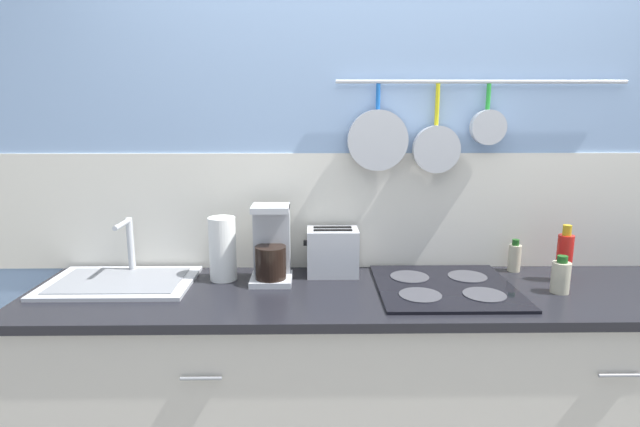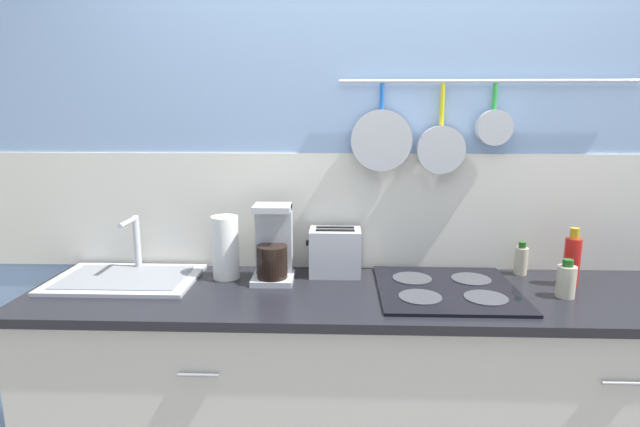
{
  "view_description": "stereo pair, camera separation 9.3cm",
  "coord_description": "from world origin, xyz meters",
  "px_view_note": "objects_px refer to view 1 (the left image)",
  "views": [
    {
      "loc": [
        -0.33,
        -1.83,
        1.62
      ],
      "look_at": [
        -0.3,
        0.0,
        1.24
      ],
      "focal_mm": 28.0,
      "sensor_mm": 36.0,
      "label": 1
    },
    {
      "loc": [
        -0.24,
        -1.83,
        1.62
      ],
      "look_at": [
        -0.3,
        0.0,
        1.24
      ],
      "focal_mm": 28.0,
      "sensor_mm": 36.0,
      "label": 2
    }
  ],
  "objects_px": {
    "coffee_maker": "(271,250)",
    "bottle_sesame_oil": "(561,276)",
    "bottle_dish_soap": "(564,256)",
    "paper_towel_roll": "(223,249)",
    "bottle_olive_oil": "(515,257)",
    "toaster": "(333,252)"
  },
  "relations": [
    {
      "from": "coffee_maker",
      "to": "bottle_sesame_oil",
      "type": "xyz_separation_m",
      "value": [
        1.12,
        -0.15,
        -0.07
      ]
    },
    {
      "from": "bottle_sesame_oil",
      "to": "bottle_dish_soap",
      "type": "height_order",
      "value": "bottle_dish_soap"
    },
    {
      "from": "bottle_sesame_oil",
      "to": "paper_towel_roll",
      "type": "bearing_deg",
      "value": 172.63
    },
    {
      "from": "paper_towel_roll",
      "to": "bottle_olive_oil",
      "type": "bearing_deg",
      "value": 4.22
    },
    {
      "from": "toaster",
      "to": "paper_towel_roll",
      "type": "bearing_deg",
      "value": -172.59
    },
    {
      "from": "bottle_sesame_oil",
      "to": "bottle_dish_soap",
      "type": "bearing_deg",
      "value": 60.08
    },
    {
      "from": "coffee_maker",
      "to": "bottle_dish_soap",
      "type": "relative_size",
      "value": 1.35
    },
    {
      "from": "paper_towel_roll",
      "to": "toaster",
      "type": "xyz_separation_m",
      "value": [
        0.45,
        0.06,
        -0.03
      ]
    },
    {
      "from": "coffee_maker",
      "to": "bottle_sesame_oil",
      "type": "relative_size",
      "value": 2.16
    },
    {
      "from": "coffee_maker",
      "to": "bottle_dish_soap",
      "type": "height_order",
      "value": "coffee_maker"
    },
    {
      "from": "paper_towel_roll",
      "to": "bottle_dish_soap",
      "type": "relative_size",
      "value": 1.12
    },
    {
      "from": "bottle_sesame_oil",
      "to": "bottle_dish_soap",
      "type": "distance_m",
      "value": 0.16
    },
    {
      "from": "coffee_maker",
      "to": "bottle_dish_soap",
      "type": "xyz_separation_m",
      "value": [
        1.2,
        -0.02,
        -0.03
      ]
    },
    {
      "from": "toaster",
      "to": "bottle_sesame_oil",
      "type": "height_order",
      "value": "toaster"
    },
    {
      "from": "bottle_olive_oil",
      "to": "toaster",
      "type": "bearing_deg",
      "value": -177.61
    },
    {
      "from": "paper_towel_roll",
      "to": "bottle_olive_oil",
      "type": "height_order",
      "value": "paper_towel_roll"
    },
    {
      "from": "bottle_dish_soap",
      "to": "paper_towel_roll",
      "type": "bearing_deg",
      "value": 178.56
    },
    {
      "from": "coffee_maker",
      "to": "bottle_olive_oil",
      "type": "distance_m",
      "value": 1.05
    },
    {
      "from": "coffee_maker",
      "to": "bottle_sesame_oil",
      "type": "distance_m",
      "value": 1.13
    },
    {
      "from": "bottle_sesame_oil",
      "to": "bottle_dish_soap",
      "type": "xyz_separation_m",
      "value": [
        0.08,
        0.14,
        0.04
      ]
    },
    {
      "from": "toaster",
      "to": "coffee_maker",
      "type": "bearing_deg",
      "value": -163.42
    },
    {
      "from": "paper_towel_roll",
      "to": "coffee_maker",
      "type": "distance_m",
      "value": 0.2
    }
  ]
}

